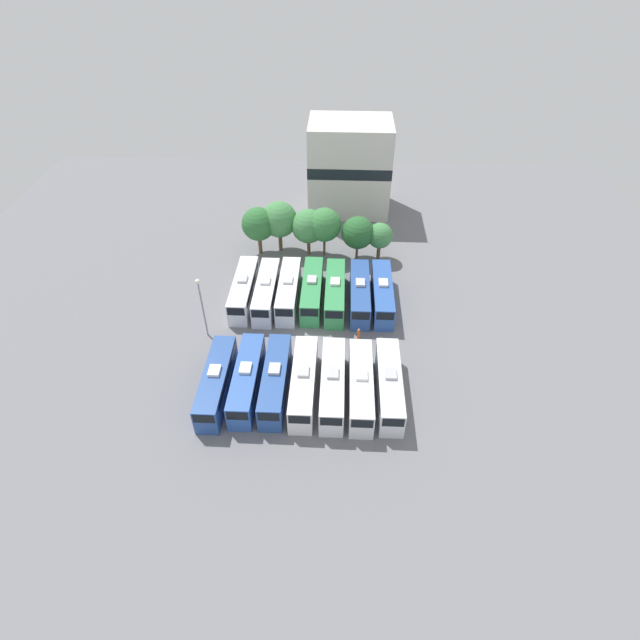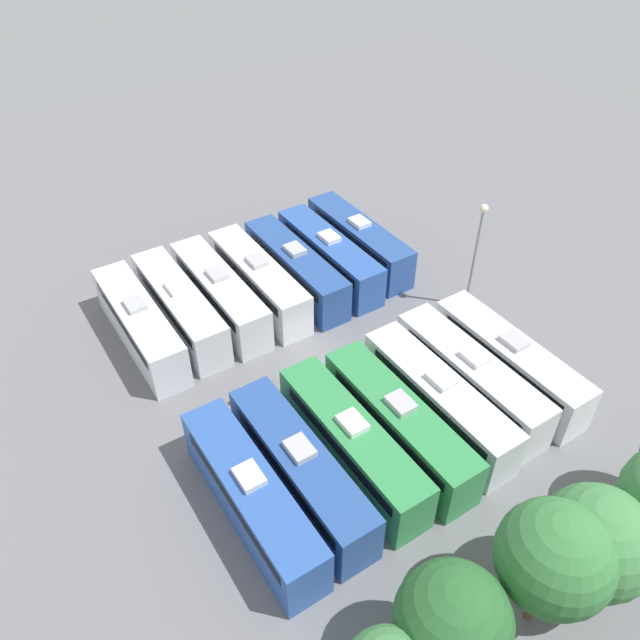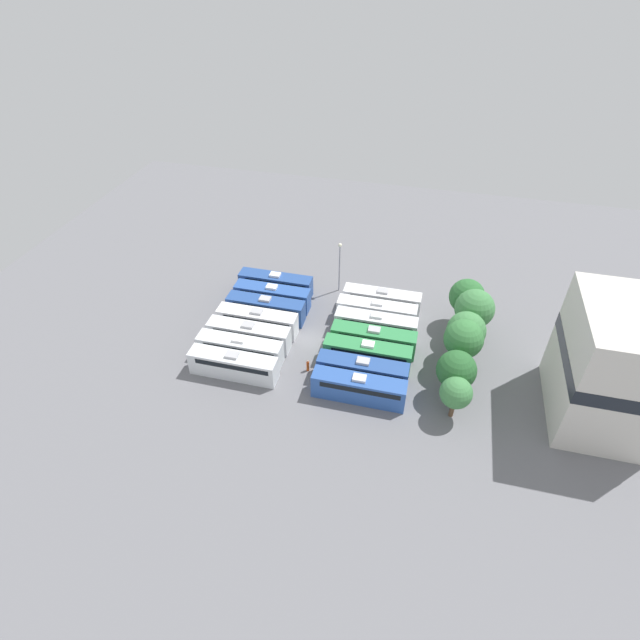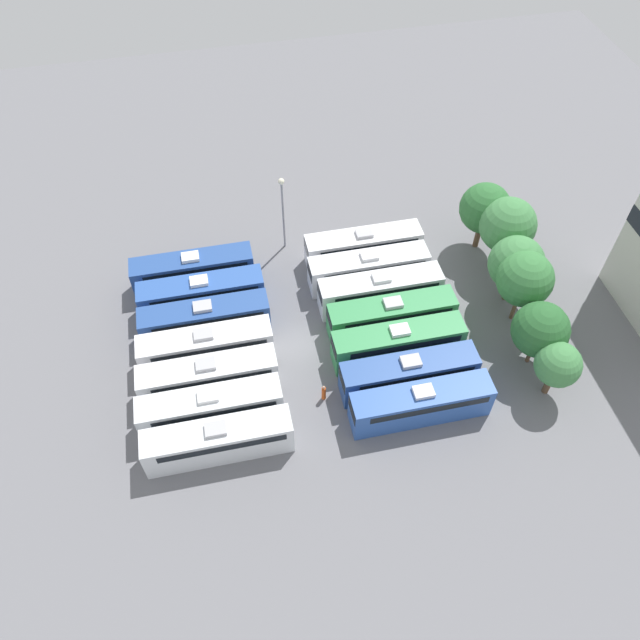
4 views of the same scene
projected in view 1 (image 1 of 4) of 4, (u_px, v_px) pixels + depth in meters
ground_plane at (309, 343)px, 60.98m from camera, size 110.14×110.14×0.00m
bus_0 at (217, 381)px, 53.75m from camera, size 2.51×11.43×3.64m
bus_1 at (247, 379)px, 54.03m from camera, size 2.51×11.43×3.64m
bus_2 at (275, 379)px, 53.95m from camera, size 2.51×11.43×3.64m
bus_3 at (304, 382)px, 53.68m from camera, size 2.51×11.43×3.64m
bus_4 at (333, 383)px, 53.50m from camera, size 2.51×11.43×3.64m
bus_5 at (361, 385)px, 53.30m from camera, size 2.51×11.43×3.64m
bus_6 at (389, 384)px, 53.41m from camera, size 2.51×11.43×3.64m
bus_7 at (244, 289)px, 66.40m from camera, size 2.51×11.43×3.64m
bus_8 at (266, 291)px, 66.07m from camera, size 2.51×11.43×3.64m
bus_9 at (289, 290)px, 66.23m from camera, size 2.51×11.43×3.64m
bus_10 at (312, 290)px, 66.26m from camera, size 2.51×11.43×3.64m
bus_11 at (335, 292)px, 65.93m from camera, size 2.51×11.43×3.64m
bus_12 at (360, 293)px, 65.77m from camera, size 2.51×11.43×3.64m
bus_13 at (382, 293)px, 65.74m from camera, size 2.51×11.43×3.64m
worker_person at (359, 335)px, 60.95m from camera, size 0.36×0.36×1.74m
light_pole at (201, 299)px, 58.45m from camera, size 0.60×0.60×8.47m
tree_0 at (258, 224)px, 73.31m from camera, size 4.94×4.94×7.42m
tree_1 at (279, 220)px, 73.80m from camera, size 5.31×5.31×7.87m
tree_2 at (308, 226)px, 73.27m from camera, size 5.02×5.02×7.23m
tree_3 at (324, 225)px, 72.60m from camera, size 4.93×4.93×7.68m
tree_4 at (358, 233)px, 72.55m from camera, size 4.77×4.77×6.74m
tree_5 at (380, 236)px, 72.89m from camera, size 3.76×3.76×5.75m
depot_building at (349, 166)px, 82.71m from camera, size 13.43×9.87×14.89m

